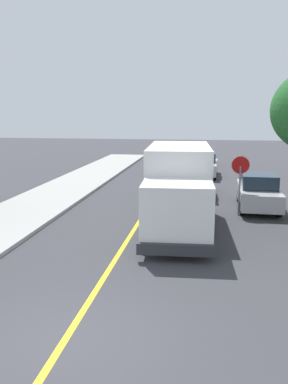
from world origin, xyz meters
The scene contains 8 objects.
ground_plane centered at (0.00, 0.00, 0.00)m, with size 120.00×120.00×0.00m, color #38383D.
centre_line_yellow centered at (0.00, 10.00, 0.00)m, with size 0.16×56.00×0.01m, color gold.
box_truck centered at (1.67, 8.44, 1.77)m, with size 2.79×7.30×3.20m.
parked_car_near centered at (2.14, 15.19, 0.79)m, with size 1.95×4.46×1.67m.
parked_car_mid centered at (2.57, 21.69, 0.79)m, with size 1.98×4.47×1.67m.
parked_car_far centered at (1.99, 27.35, 0.79)m, with size 1.89×4.44×1.67m.
parked_van_across centered at (5.20, 12.21, 0.79)m, with size 1.90×4.44×1.67m.
stop_sign centered at (4.20, 10.81, 1.86)m, with size 0.80×0.10×2.65m.
Camera 1 is at (2.72, -6.95, 4.53)m, focal length 37.39 mm.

